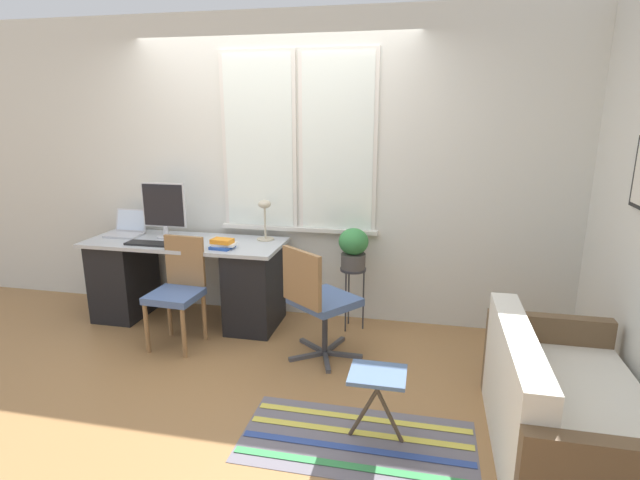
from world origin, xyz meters
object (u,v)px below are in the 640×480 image
office_chair_swivel (318,299)px  folding_stool (377,381)px  desk_chair_wooden (178,288)px  mouse (180,245)px  monitor (164,208)px  plant_stand (353,277)px  keyboard (150,243)px  book_stack (223,244)px  desk_lamp (265,213)px  potted_plant (353,247)px  laptop (127,230)px  couch_loveseat (563,417)px

office_chair_swivel → folding_stool: 1.06m
desk_chair_wooden → mouse: bearing=112.5°
monitor → plant_stand: size_ratio=0.90×
plant_stand → keyboard: bearing=-169.6°
book_stack → desk_chair_wooden: (-0.29, -0.28, -0.32)m
desk_lamp → potted_plant: bearing=-3.7°
book_stack → keyboard: bearing=-178.5°
book_stack → desk_chair_wooden: bearing=-135.5°
monitor → laptop: bearing=177.8°
office_chair_swivel → keyboard: bearing=26.9°
keyboard → laptop: bearing=145.7°
keyboard → office_chair_swivel: (1.55, -0.28, -0.28)m
laptop → mouse: 0.75m
keyboard → plant_stand: 1.78m
laptop → desk_chair_wooden: bearing=-34.6°
couch_loveseat → office_chair_swivel: bearing=61.1°
desk_lamp → folding_stool: 2.04m
laptop → plant_stand: laptop is taller
monitor → mouse: bearing=-44.8°
desk_chair_wooden → plant_stand: 1.47m
mouse → book_stack: size_ratio=0.35×
couch_loveseat → book_stack: bearing=64.6°
desk_lamp → plant_stand: (0.80, -0.05, -0.52)m
book_stack → couch_loveseat: 2.75m
monitor → couch_loveseat: monitor is taller
desk_lamp → keyboard: bearing=-158.2°
monitor → couch_loveseat: size_ratio=0.36×
desk_chair_wooden → potted_plant: (1.35, 0.58, 0.27)m
potted_plant → desk_lamp: bearing=176.3°
keyboard → plant_stand: bearing=10.4°
plant_stand → mouse: bearing=-166.5°
laptop → book_stack: (1.06, -0.25, -0.01)m
keyboard → office_chair_swivel: office_chair_swivel is taller
laptop → couch_loveseat: bearing=-21.9°
laptop → monitor: 0.46m
keyboard → couch_loveseat: (3.11, -1.14, -0.50)m
desk_lamp → book_stack: 0.48m
plant_stand → desk_chair_wooden: bearing=-156.6°
mouse → potted_plant: potted_plant is taller
monitor → plant_stand: 1.80m
desk_chair_wooden → plant_stand: desk_chair_wooden is taller
laptop → mouse: size_ratio=4.18×
potted_plant → folding_stool: potted_plant is taller
couch_loveseat → potted_plant: potted_plant is taller
potted_plant → folding_stool: (0.37, -1.50, -0.37)m
desk_chair_wooden → office_chair_swivel: 1.17m
desk_lamp → plant_stand: 0.96m
book_stack → desk_chair_wooden: size_ratio=0.24×
laptop → monitor: bearing=-2.2°
plant_stand → couch_loveseat: bearing=-46.5°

